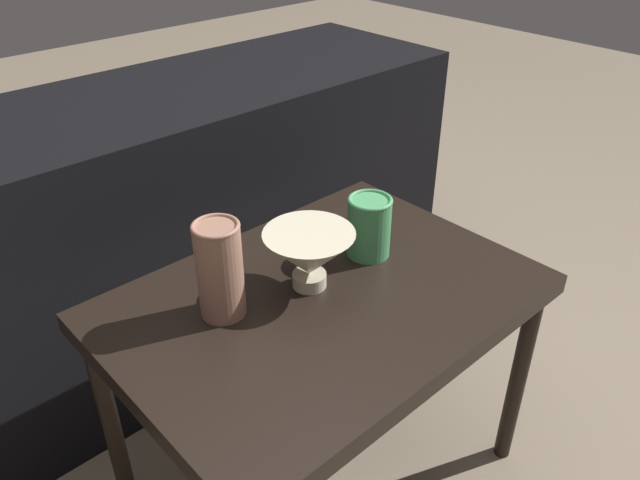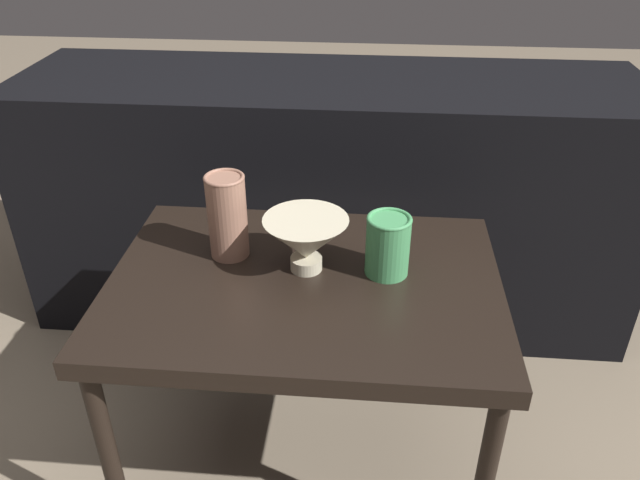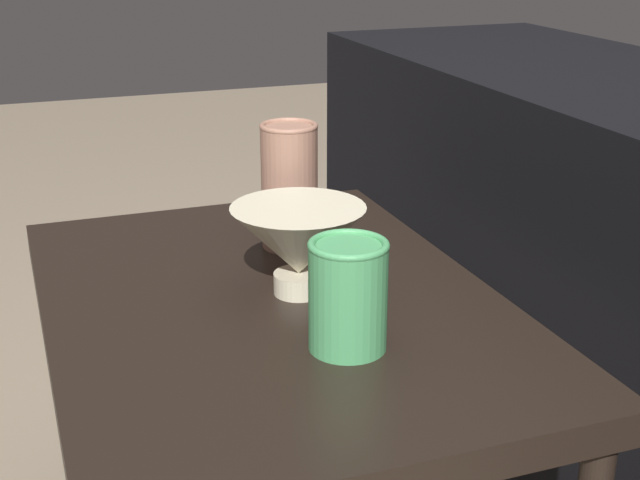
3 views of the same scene
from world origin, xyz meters
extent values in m
plane|color=#7F705B|center=(0.00, 0.00, 0.00)|extent=(8.00, 8.00, 0.00)
cube|color=black|center=(0.00, 0.00, 0.49)|extent=(0.78, 0.56, 0.04)
cylinder|color=black|center=(0.35, -0.24, 0.24)|extent=(0.04, 0.04, 0.47)
cylinder|color=black|center=(-0.35, 0.24, 0.24)|extent=(0.04, 0.04, 0.47)
cylinder|color=black|center=(0.35, 0.24, 0.24)|extent=(0.04, 0.04, 0.47)
cube|color=black|center=(0.00, 0.65, 0.36)|extent=(1.73, 0.50, 0.72)
cylinder|color=beige|center=(0.00, 0.04, 0.53)|extent=(0.06, 0.06, 0.03)
cone|color=beige|center=(0.00, 0.04, 0.58)|extent=(0.17, 0.17, 0.09)
cylinder|color=#996B56|center=(-0.17, 0.08, 0.60)|extent=(0.08, 0.08, 0.18)
torus|color=#996B56|center=(-0.17, 0.08, 0.69)|extent=(0.08, 0.08, 0.01)
cylinder|color=#47995B|center=(0.16, 0.04, 0.57)|extent=(0.09, 0.09, 0.12)
torus|color=#47995B|center=(0.16, 0.04, 0.64)|extent=(0.09, 0.09, 0.01)
camera|label=1|loc=(-0.63, -0.68, 1.21)|focal=35.00mm
camera|label=2|loc=(0.12, -1.01, 1.22)|focal=35.00mm
camera|label=3|loc=(0.99, -0.29, 0.97)|focal=50.00mm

